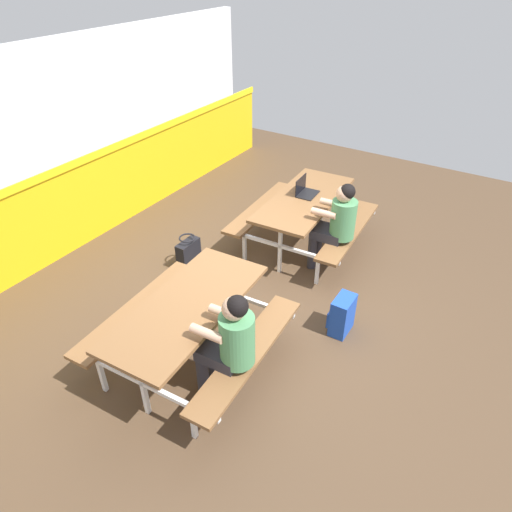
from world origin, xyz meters
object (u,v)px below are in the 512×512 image
at_px(picnic_table_left, 189,318).
at_px(laptop_dark, 305,191).
at_px(tote_bag_bright, 189,253).
at_px(backpack_dark, 342,315).
at_px(picnic_table_right, 304,209).
at_px(student_further, 337,221).
at_px(student_nearer, 229,340).

relative_size(picnic_table_left, laptop_dark, 5.37).
distance_m(laptop_dark, tote_bag_bright, 1.72).
height_order(backpack_dark, tote_bag_bright, backpack_dark).
relative_size(picnic_table_left, backpack_dark, 4.05).
height_order(picnic_table_right, laptop_dark, laptop_dark).
bearing_deg(picnic_table_right, student_further, -115.81).
distance_m(picnic_table_right, laptop_dark, 0.24).
height_order(student_further, tote_bag_bright, student_further).
bearing_deg(student_further, picnic_table_right, 64.19).
relative_size(backpack_dark, tote_bag_bright, 1.02).
height_order(student_further, laptop_dark, student_further).
distance_m(picnic_table_left, student_further, 2.25).
height_order(laptop_dark, tote_bag_bright, laptop_dark).
bearing_deg(tote_bag_bright, student_nearer, -130.82).
bearing_deg(student_further, backpack_dark, -151.03).
bearing_deg(laptop_dark, student_further, -121.27).
distance_m(picnic_table_left, picnic_table_right, 2.46).
bearing_deg(picnic_table_left, backpack_dark, -41.88).
distance_m(student_further, tote_bag_bright, 1.90).
bearing_deg(student_further, laptop_dark, 58.73).
distance_m(backpack_dark, tote_bag_bright, 2.14).
relative_size(student_nearer, tote_bag_bright, 2.81).
bearing_deg(backpack_dark, student_nearer, 159.41).
bearing_deg(picnic_table_right, student_nearer, -166.51).
xyz_separation_m(picnic_table_left, student_nearer, (-0.14, -0.57, 0.13)).
bearing_deg(tote_bag_bright, student_further, -60.18).
relative_size(student_nearer, laptop_dark, 3.63).
relative_size(picnic_table_right, laptop_dark, 5.37).
relative_size(student_further, backpack_dark, 2.74).
xyz_separation_m(laptop_dark, tote_bag_bright, (-1.28, 0.97, -0.59)).
bearing_deg(laptop_dark, student_nearer, -166.11).
height_order(picnic_table_right, student_nearer, student_nearer).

